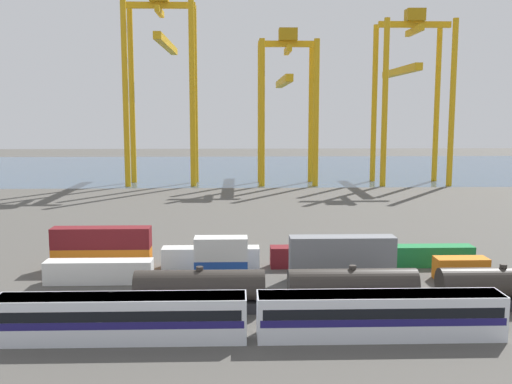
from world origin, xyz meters
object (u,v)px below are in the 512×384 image
shipping_container_3 (342,270)px  gantry_crane_central (286,92)px  passenger_train (252,315)px  gantry_crane_east (410,81)px  shipping_container_15 (425,256)px  freight_tank_row (502,287)px  gantry_crane_west (162,68)px  shipping_container_13 (211,257)px

shipping_container_3 → gantry_crane_central: gantry_crane_central is taller
passenger_train → gantry_crane_east: (45.97, 113.51, 25.68)m
passenger_train → shipping_container_15: bearing=46.4°
shipping_container_3 → gantry_crane_east: gantry_crane_east is taller
passenger_train → freight_tank_row: freight_tank_row is taller
shipping_container_3 → gantry_crane_east: size_ratio=0.26×
gantry_crane_west → gantry_crane_east: size_ratio=1.10×
passenger_train → gantry_crane_central: (12.24, 114.49, 22.85)m
freight_tank_row → shipping_container_15: freight_tank_row is taller
shipping_container_3 → gantry_crane_east: 105.77m
passenger_train → gantry_crane_east: 125.13m
shipping_container_3 → gantry_crane_west: 106.46m
shipping_container_3 → gantry_crane_west: bearing=108.4°
passenger_train → gantry_crane_central: bearing=83.9°
gantry_crane_east → freight_tank_row: bearing=-101.2°
shipping_container_15 → passenger_train: bearing=-133.6°
shipping_container_13 → shipping_container_15: bearing=0.0°
shipping_container_3 → shipping_container_15: size_ratio=1.00×
shipping_container_3 → gantry_crane_east: bearing=69.9°
shipping_container_3 → shipping_container_15: 13.20m
freight_tank_row → gantry_crane_central: (-12.70, 107.19, 22.87)m
gantry_crane_west → gantry_crane_central: (33.73, 0.25, -6.36)m
passenger_train → freight_tank_row: size_ratio=0.60×
passenger_train → shipping_container_15: size_ratio=3.56×
gantry_crane_central → gantry_crane_east: size_ratio=0.89×
shipping_container_13 → shipping_container_15: size_ratio=1.00×
passenger_train → gantry_crane_east: bearing=68.0°
gantry_crane_east → shipping_container_3: bearing=-110.1°
gantry_crane_west → gantry_crane_central: bearing=0.4°
passenger_train → shipping_container_15: (22.43, 23.58, -0.84)m
shipping_container_3 → gantry_crane_central: (1.44, 97.14, 23.70)m
shipping_container_15 → gantry_crane_east: 96.67m
shipping_container_13 → gantry_crane_east: size_ratio=0.26×
freight_tank_row → gantry_crane_west: (-46.43, 106.94, 29.24)m
shipping_container_13 → gantry_crane_west: bearing=100.6°
passenger_train → gantry_crane_west: bearing=100.7°
gantry_crane_east → shipping_container_13: bearing=-119.3°
passenger_train → shipping_container_3: passenger_train is taller
shipping_container_13 → gantry_crane_central: size_ratio=0.29×
freight_tank_row → shipping_container_15: (-2.51, 16.28, -0.82)m
gantry_crane_west → gantry_crane_east: 67.56m
shipping_container_15 → gantry_crane_central: (-10.20, 90.91, 23.70)m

